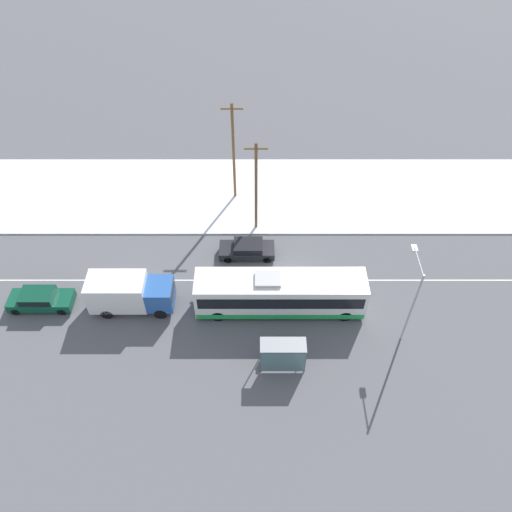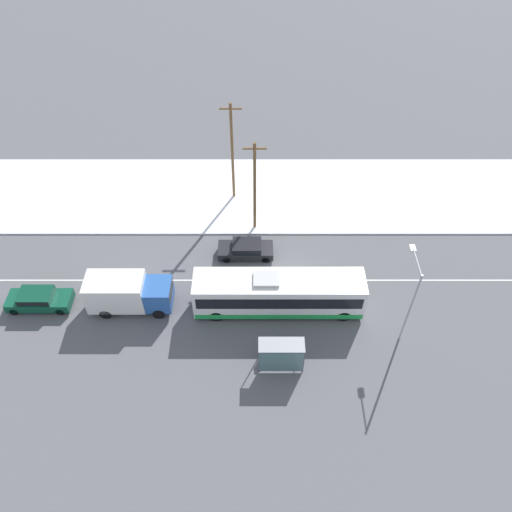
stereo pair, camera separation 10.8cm
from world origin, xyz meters
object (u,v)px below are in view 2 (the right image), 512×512
at_px(sedan_car, 247,249).
at_px(bus_shelter, 282,354).
at_px(box_truck, 128,292).
at_px(city_bus, 279,294).
at_px(utility_pole_snowlot, 233,152).
at_px(parked_car_near_truck, 39,298).
at_px(pedestrian_at_stop, 268,344).
at_px(utility_pole_roadside, 256,187).
at_px(streetlamp, 412,293).

bearing_deg(sedan_car, bus_shelter, 103.18).
bearing_deg(box_truck, sedan_car, 31.82).
relative_size(city_bus, utility_pole_snowlot, 1.28).
xyz_separation_m(parked_car_near_truck, pedestrian_at_stop, (16.78, -4.03, 0.24)).
relative_size(box_truck, parked_car_near_truck, 1.30).
xyz_separation_m(city_bus, box_truck, (-10.91, 0.10, -0.01)).
bearing_deg(pedestrian_at_stop, parked_car_near_truck, 166.48).
distance_m(box_truck, sedan_car, 10.02).
bearing_deg(utility_pole_roadside, city_bus, -78.70).
bearing_deg(pedestrian_at_stop, utility_pole_snowlot, 99.55).
height_order(sedan_car, utility_pole_roadside, utility_pole_roadside).
relative_size(pedestrian_at_stop, streetlamp, 0.25).
relative_size(streetlamp, utility_pole_snowlot, 0.71).
distance_m(pedestrian_at_stop, streetlamp, 10.05).
distance_m(parked_car_near_truck, utility_pole_snowlot, 19.27).
bearing_deg(box_truck, utility_pole_snowlot, 60.17).
distance_m(city_bus, pedestrian_at_stop, 3.99).
bearing_deg(streetlamp, pedestrian_at_stop, -169.59).
height_order(pedestrian_at_stop, utility_pole_roadside, utility_pole_roadside).
height_order(city_bus, bus_shelter, city_bus).
relative_size(box_truck, utility_pole_roadside, 0.71).
distance_m(sedan_car, streetlamp, 13.73).
height_order(box_truck, parked_car_near_truck, box_truck).
bearing_deg(parked_car_near_truck, city_bus, -0.57).
xyz_separation_m(pedestrian_at_stop, utility_pole_roadside, (-0.89, 12.51, 3.44)).
distance_m(city_bus, utility_pole_snowlot, 13.70).
xyz_separation_m(sedan_car, parked_car_near_truck, (-15.19, -5.19, 0.05)).
relative_size(sedan_car, bus_shelter, 1.48).
height_order(streetlamp, utility_pole_snowlot, utility_pole_snowlot).
distance_m(city_bus, parked_car_near_truck, 17.64).
bearing_deg(bus_shelter, sedan_car, 103.18).
relative_size(pedestrian_at_stop, utility_pole_snowlot, 0.18).
xyz_separation_m(city_bus, bus_shelter, (0.02, -5.11, 0.05)).
bearing_deg(box_truck, bus_shelter, -25.48).
height_order(bus_shelter, streetlamp, streetlamp).
distance_m(bus_shelter, streetlamp, 9.36).
relative_size(sedan_car, utility_pole_snowlot, 0.47).
relative_size(sedan_car, pedestrian_at_stop, 2.64).
bearing_deg(bus_shelter, pedestrian_at_stop, 124.56).
bearing_deg(utility_pole_roadside, parked_car_near_truck, -151.92).
relative_size(box_truck, bus_shelter, 2.02).
bearing_deg(box_truck, city_bus, -0.53).
bearing_deg(bus_shelter, box_truck, 154.52).
bearing_deg(sedan_car, streetlamp, 145.47).
xyz_separation_m(pedestrian_at_stop, utility_pole_snowlot, (-2.80, 16.64, 3.90)).
xyz_separation_m(parked_car_near_truck, utility_pole_roadside, (15.89, 8.48, 3.68)).
distance_m(city_bus, bus_shelter, 5.11).
distance_m(city_bus, sedan_car, 5.95).
xyz_separation_m(sedan_car, utility_pole_roadside, (0.70, 3.29, 3.73)).
bearing_deg(utility_pole_roadside, utility_pole_snowlot, 114.83).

